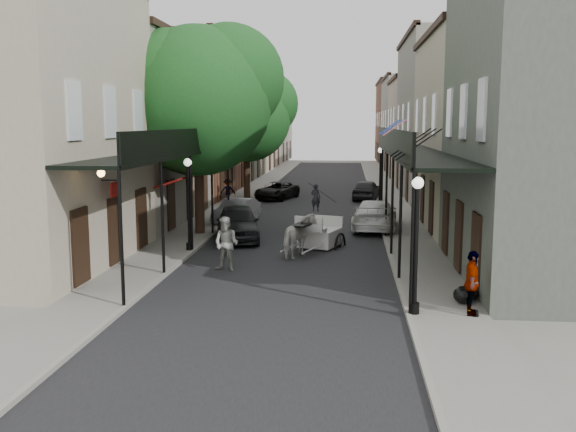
% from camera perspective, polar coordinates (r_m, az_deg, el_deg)
% --- Properties ---
extents(ground, '(140.00, 140.00, 0.00)m').
position_cam_1_polar(ground, '(19.89, -1.38, -6.98)').
color(ground, gray).
rests_on(ground, ground).
extents(road, '(8.00, 90.00, 0.01)m').
position_cam_1_polar(road, '(39.46, 2.04, 0.69)').
color(road, black).
rests_on(road, ground).
extents(sidewalk_left, '(2.20, 90.00, 0.12)m').
position_cam_1_polar(sidewalk_left, '(40.05, -5.12, 0.86)').
color(sidewalk_left, gray).
rests_on(sidewalk_left, ground).
extents(sidewalk_right, '(2.20, 90.00, 0.12)m').
position_cam_1_polar(sidewalk_right, '(39.48, 9.30, 0.67)').
color(sidewalk_right, gray).
rests_on(sidewalk_right, ground).
extents(building_row_left, '(5.00, 80.00, 10.50)m').
position_cam_1_polar(building_row_left, '(50.23, -7.19, 8.27)').
color(building_row_left, '#AFA28C').
rests_on(building_row_left, ground).
extents(building_row_right, '(5.00, 80.00, 10.50)m').
position_cam_1_polar(building_row_right, '(49.45, 12.87, 8.13)').
color(building_row_right, gray).
rests_on(building_row_right, ground).
extents(gallery_left, '(2.20, 18.05, 4.88)m').
position_cam_1_polar(gallery_left, '(26.99, -9.84, 5.67)').
color(gallery_left, black).
rests_on(gallery_left, sidewalk_left).
extents(gallery_right, '(2.20, 18.05, 4.88)m').
position_cam_1_polar(gallery_right, '(26.17, 10.95, 5.56)').
color(gallery_right, black).
rests_on(gallery_right, sidewalk_right).
extents(tree_near, '(7.31, 6.80, 9.63)m').
position_cam_1_polar(tree_near, '(29.95, -7.22, 10.64)').
color(tree_near, '#382619').
rests_on(tree_near, sidewalk_left).
extents(tree_far, '(6.45, 6.00, 8.61)m').
position_cam_1_polar(tree_far, '(43.71, -3.23, 9.09)').
color(tree_far, '#382619').
rests_on(tree_far, sidewalk_left).
extents(lamppost_right_near, '(0.32, 0.32, 3.71)m').
position_cam_1_polar(lamppost_right_near, '(17.44, 11.31, -2.41)').
color(lamppost_right_near, black).
rests_on(lamppost_right_near, sidewalk_right).
extents(lamppost_left, '(0.32, 0.32, 3.71)m').
position_cam_1_polar(lamppost_left, '(26.04, -8.83, 1.18)').
color(lamppost_left, black).
rests_on(lamppost_left, sidewalk_left).
extents(lamppost_right_far, '(0.32, 0.32, 3.71)m').
position_cam_1_polar(lamppost_right_far, '(37.23, 8.19, 3.32)').
color(lamppost_right_far, black).
rests_on(lamppost_right_far, sidewalk_right).
extents(horse, '(1.48, 2.14, 1.65)m').
position_cam_1_polar(horse, '(25.11, 1.06, -1.81)').
color(horse, beige).
rests_on(horse, ground).
extents(carriage, '(2.21, 2.75, 2.76)m').
position_cam_1_polar(carriage, '(27.42, 3.18, -0.44)').
color(carriage, black).
rests_on(carriage, ground).
extents(pedestrian_walking, '(1.13, 1.00, 1.94)m').
position_cam_1_polar(pedestrian_walking, '(22.86, -5.49, -2.49)').
color(pedestrian_walking, '#9D9F95').
rests_on(pedestrian_walking, ground).
extents(pedestrian_sidewalk_left, '(1.10, 0.77, 1.56)m').
position_cam_1_polar(pedestrian_sidewalk_left, '(41.20, -5.38, 2.24)').
color(pedestrian_sidewalk_left, gray).
rests_on(pedestrian_sidewalk_left, sidewalk_left).
extents(pedestrian_sidewalk_right, '(0.58, 1.08, 1.75)m').
position_cam_1_polar(pedestrian_sidewalk_right, '(17.88, 16.03, -5.76)').
color(pedestrian_sidewalk_right, gray).
rests_on(pedestrian_sidewalk_right, sidewalk_right).
extents(car_left_near, '(2.68, 4.88, 1.57)m').
position_cam_1_polar(car_left_near, '(28.82, -4.51, -0.60)').
color(car_left_near, black).
rests_on(car_left_near, ground).
extents(car_left_mid, '(2.18, 4.00, 1.25)m').
position_cam_1_polar(car_left_mid, '(33.87, -4.59, 0.46)').
color(car_left_mid, '#A2A2A7').
rests_on(car_left_mid, ground).
extents(car_left_far, '(3.11, 4.66, 1.19)m').
position_cam_1_polar(car_left_far, '(44.07, -0.99, 2.27)').
color(car_left_far, black).
rests_on(car_left_far, ground).
extents(car_right_near, '(2.51, 5.25, 1.48)m').
position_cam_1_polar(car_right_near, '(31.77, 7.72, 0.09)').
color(car_right_near, silver).
rests_on(car_right_near, ground).
extents(car_right_far, '(2.23, 4.23, 1.37)m').
position_cam_1_polar(car_right_far, '(44.07, 7.00, 2.33)').
color(car_right_far, black).
rests_on(car_right_far, ground).
extents(trash_bags, '(0.86, 1.01, 0.51)m').
position_cam_1_polar(trash_bags, '(19.28, 15.59, -6.69)').
color(trash_bags, black).
rests_on(trash_bags, sidewalk_right).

